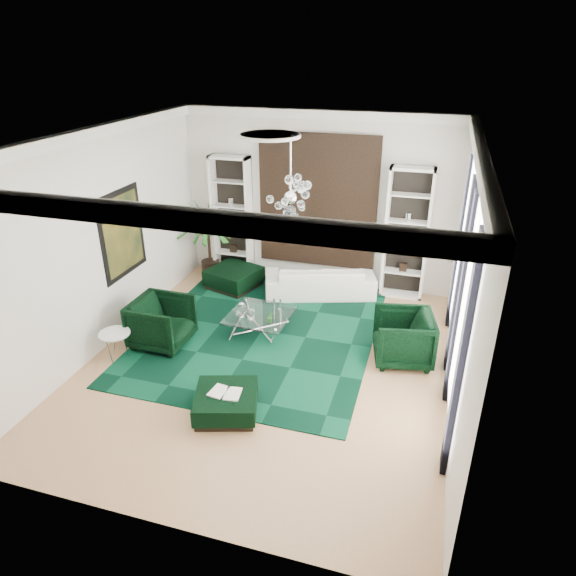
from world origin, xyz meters
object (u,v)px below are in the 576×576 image
(armchair_right, at_px, (403,338))
(armchair_left, at_px, (162,322))
(palm, at_px, (208,230))
(side_table, at_px, (116,346))
(coffee_table, at_px, (260,323))
(ottoman_side, at_px, (234,278))
(ottoman_front, at_px, (226,403))
(sofa, at_px, (320,280))

(armchair_right, bearing_deg, armchair_left, -92.14)
(armchair_right, distance_m, palm, 5.25)
(side_table, bearing_deg, coffee_table, 36.96)
(armchair_right, bearing_deg, ottoman_side, -127.85)
(armchair_right, relative_size, ottoman_front, 1.10)
(armchair_right, height_order, ottoman_side, armchair_right)
(ottoman_front, bearing_deg, armchair_right, 42.76)
(armchair_left, height_order, palm, palm)
(ottoman_front, xyz_separation_m, palm, (-2.28, 4.52, 0.98))
(sofa, relative_size, ottoman_side, 2.34)
(armchair_left, relative_size, ottoman_side, 0.98)
(armchair_left, bearing_deg, coffee_table, -59.52)
(ottoman_front, bearing_deg, palm, 116.79)
(armchair_right, bearing_deg, sofa, -148.82)
(sofa, distance_m, armchair_left, 3.61)
(coffee_table, distance_m, palm, 3.08)
(ottoman_side, height_order, side_table, side_table)
(armchair_right, bearing_deg, coffee_table, -105.73)
(sofa, relative_size, palm, 1.02)
(coffee_table, xyz_separation_m, palm, (-1.98, 2.15, 0.96))
(ottoman_side, relative_size, side_table, 1.89)
(coffee_table, relative_size, side_table, 2.15)
(armchair_left, bearing_deg, ottoman_front, -127.89)
(armchair_left, height_order, armchair_right, same)
(ottoman_side, relative_size, palm, 0.43)
(sofa, height_order, armchair_right, armchair_right)
(coffee_table, bearing_deg, palm, 132.78)
(coffee_table, height_order, ottoman_side, ottoman_side)
(ottoman_side, distance_m, ottoman_front, 4.38)
(ottoman_front, distance_m, palm, 5.16)
(coffee_table, bearing_deg, ottoman_front, -82.83)
(side_table, bearing_deg, palm, 88.46)
(coffee_table, xyz_separation_m, ottoman_side, (-1.23, 1.73, 0.03))
(armchair_right, height_order, coffee_table, armchair_right)
(coffee_table, xyz_separation_m, side_table, (-2.08, -1.57, 0.06))
(armchair_right, distance_m, coffee_table, 2.68)
(armchair_right, bearing_deg, palm, -128.28)
(ottoman_front, bearing_deg, sofa, 84.50)
(coffee_table, distance_m, ottoman_front, 2.40)
(sofa, height_order, ottoman_front, sofa)
(sofa, height_order, coffee_table, sofa)
(sofa, height_order, ottoman_side, sofa)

